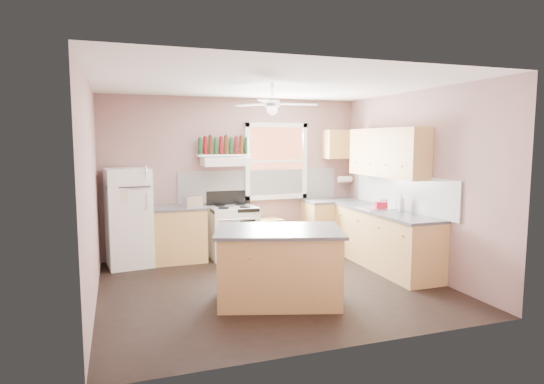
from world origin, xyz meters
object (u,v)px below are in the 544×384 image
object	(u,v)px
refrigerator	(129,218)
cart	(265,237)
toaster	(192,202)
stove	(233,232)
island	(279,267)

from	to	relation	value
refrigerator	cart	xyz separation A→B (m)	(2.27, 0.09, -0.48)
refrigerator	toaster	bearing A→B (deg)	-11.62
refrigerator	stove	distance (m)	1.71
refrigerator	island	world-z (taller)	refrigerator
stove	island	bearing A→B (deg)	-92.37
refrigerator	island	size ratio (longest dim) A/B	1.07
toaster	stove	xyz separation A→B (m)	(0.68, 0.09, -0.56)
refrigerator	island	xyz separation A→B (m)	(1.69, -2.25, -0.34)
cart	toaster	bearing A→B (deg)	174.57
refrigerator	stove	xyz separation A→B (m)	(1.67, 0.02, -0.34)
refrigerator	toaster	xyz separation A→B (m)	(0.99, -0.07, 0.22)
stove	toaster	bearing A→B (deg)	-175.07
cart	island	distance (m)	2.41
refrigerator	stove	world-z (taller)	refrigerator
stove	island	distance (m)	2.27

